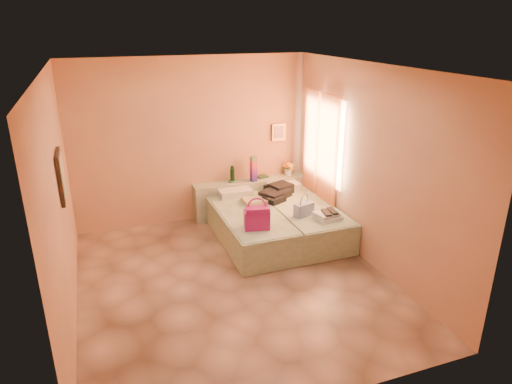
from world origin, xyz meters
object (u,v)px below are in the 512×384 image
at_px(magenta_handbag, 257,218).
at_px(headboard_ledge, 250,197).
at_px(flower_vase, 288,168).
at_px(bed_left, 250,227).
at_px(green_book, 262,177).
at_px(blue_handbag, 304,209).
at_px(towel_stack, 328,216).
at_px(water_bottle, 232,174).
at_px(bed_right, 302,219).

bearing_deg(magenta_handbag, headboard_ledge, 86.14).
relative_size(headboard_ledge, flower_vase, 7.23).
relative_size(bed_left, green_book, 10.49).
bearing_deg(magenta_handbag, blue_handbag, 24.91).
height_order(blue_handbag, towel_stack, blue_handbag).
relative_size(bed_left, flower_vase, 7.05).
distance_m(flower_vase, towel_stack, 1.73).
relative_size(headboard_ledge, water_bottle, 7.34).
bearing_deg(flower_vase, blue_handbag, -104.79).
distance_m(green_book, blue_handbag, 1.51).
bearing_deg(water_bottle, towel_stack, -60.01).
distance_m(magenta_handbag, blue_handbag, 0.86).
xyz_separation_m(magenta_handbag, blue_handbag, (0.83, 0.19, -0.07)).
height_order(green_book, towel_stack, green_book).
xyz_separation_m(flower_vase, blue_handbag, (-0.39, -1.48, -0.19)).
bearing_deg(bed_left, bed_right, -0.23).
xyz_separation_m(water_bottle, blue_handbag, (0.69, -1.46, -0.19)).
bearing_deg(headboard_ledge, bed_left, -109.65).
relative_size(bed_left, magenta_handbag, 5.56).
xyz_separation_m(water_bottle, flower_vase, (1.08, 0.02, 0.00)).
bearing_deg(magenta_handbag, green_book, 79.11).
xyz_separation_m(water_bottle, magenta_handbag, (-0.15, -1.65, -0.12)).
relative_size(bed_left, water_bottle, 7.16).
bearing_deg(flower_vase, bed_left, -135.96).
height_order(bed_left, bed_right, same).
height_order(bed_left, green_book, green_book).
height_order(headboard_ledge, magenta_handbag, magenta_handbag).
relative_size(bed_left, bed_right, 1.00).
height_order(green_book, blue_handbag, blue_handbag).
height_order(bed_left, flower_vase, flower_vase).
distance_m(green_book, flower_vase, 0.51).
bearing_deg(magenta_handbag, flower_vase, 66.01).
bearing_deg(bed_right, bed_left, 179.77).
relative_size(headboard_ledge, blue_handbag, 6.49).
xyz_separation_m(bed_left, flower_vase, (1.13, 1.09, 0.54)).
xyz_separation_m(bed_left, towel_stack, (1.03, -0.62, 0.30)).
xyz_separation_m(bed_right, magenta_handbag, (-1.00, -0.57, 0.42)).
xyz_separation_m(headboard_ledge, green_book, (0.26, 0.07, 0.34)).
distance_m(magenta_handbag, towel_stack, 1.13).
relative_size(bed_right, flower_vase, 7.05).
xyz_separation_m(headboard_ledge, magenta_handbag, (-0.47, -1.62, 0.34)).
bearing_deg(towel_stack, flower_vase, 86.74).
height_order(bed_left, water_bottle, water_bottle).
relative_size(water_bottle, magenta_handbag, 0.78).
bearing_deg(green_book, headboard_ledge, -179.26).
bearing_deg(water_bottle, bed_left, -92.65).
xyz_separation_m(headboard_ledge, water_bottle, (-0.33, 0.02, 0.46)).
bearing_deg(headboard_ledge, magenta_handbag, -106.26).
bearing_deg(headboard_ledge, flower_vase, 3.01).
distance_m(flower_vase, blue_handbag, 1.54).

